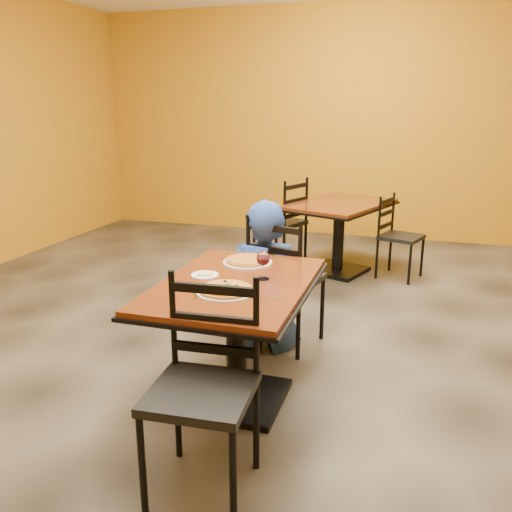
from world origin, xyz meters
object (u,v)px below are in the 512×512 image
(table_second, at_px, (339,221))
(diner, at_px, (264,275))
(pizza_main, at_px, (226,289))
(chair_second_right, at_px, (401,238))
(chair_second_left, at_px, (280,223))
(side_plate, at_px, (205,275))
(wine_glass, at_px, (263,264))
(plate_main, at_px, (226,292))
(chair_main_far, at_px, (286,280))
(plate_far, at_px, (248,262))
(chair_main_near, at_px, (201,394))
(table_main, at_px, (236,314))
(pizza_far, at_px, (248,260))

(table_second, height_order, diner, diner)
(pizza_main, bearing_deg, table_second, 86.79)
(chair_second_right, bearing_deg, chair_second_left, 109.20)
(table_second, xyz_separation_m, chair_second_left, (-0.64, 0.00, -0.06))
(side_plate, bearing_deg, wine_glass, 7.61)
(chair_second_right, distance_m, plate_main, 3.06)
(chair_main_far, xyz_separation_m, plate_far, (-0.13, -0.51, 0.26))
(chair_main_far, height_order, plate_far, chair_main_far)
(chair_second_left, relative_size, plate_main, 3.17)
(chair_second_left, bearing_deg, side_plate, 27.04)
(chair_second_right, distance_m, diner, 2.15)
(table_second, distance_m, chair_second_right, 0.65)
(chair_main_near, relative_size, plate_far, 3.15)
(chair_main_near, bearing_deg, plate_main, 95.61)
(chair_main_near, distance_m, chair_second_left, 3.56)
(chair_main_near, bearing_deg, side_plate, 107.34)
(side_plate, distance_m, wine_glass, 0.35)
(chair_second_right, height_order, pizza_main, chair_second_right)
(chair_main_near, xyz_separation_m, chair_second_left, (-0.57, 3.51, 0.00))
(diner, xyz_separation_m, plate_far, (0.01, -0.42, 0.21))
(chair_second_left, distance_m, plate_far, 2.43)
(chair_main_far, height_order, plate_main, chair_main_far)
(table_main, relative_size, side_plate, 7.69)
(table_main, distance_m, diner, 0.79)
(table_main, height_order, pizza_main, pizza_main)
(wine_glass, bearing_deg, side_plate, -172.39)
(plate_main, bearing_deg, chair_main_far, 86.36)
(diner, distance_m, side_plate, 0.78)
(chair_second_right, height_order, wine_glass, wine_glass)
(table_second, bearing_deg, chair_main_near, -91.16)
(chair_main_near, relative_size, side_plate, 6.10)
(plate_far, bearing_deg, chair_main_near, -82.17)
(chair_main_near, xyz_separation_m, wine_glass, (0.03, 0.85, 0.35))
(pizza_far, bearing_deg, plate_far, 0.00)
(table_main, bearing_deg, chair_second_left, 99.48)
(table_main, bearing_deg, pizza_main, -86.25)
(plate_far, xyz_separation_m, pizza_far, (-0.00, 0.00, 0.02))
(table_main, relative_size, pizza_main, 4.33)
(table_second, height_order, chair_main_far, chair_main_far)
(chair_second_right, bearing_deg, table_second, 109.20)
(side_plate, bearing_deg, plate_main, -47.25)
(chair_second_right, xyz_separation_m, pizza_main, (-0.80, -2.94, 0.35))
(chair_second_left, relative_size, plate_far, 3.17)
(chair_main_near, distance_m, side_plate, 0.90)
(chair_second_right, bearing_deg, pizza_main, -176.05)
(table_main, relative_size, diner, 1.13)
(table_main, distance_m, chair_main_far, 0.88)
(pizza_far, xyz_separation_m, wine_glass, (0.18, -0.28, 0.07))
(chair_main_far, height_order, chair_second_right, chair_main_far)
(wine_glass, bearing_deg, table_second, 89.06)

